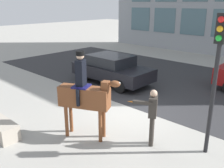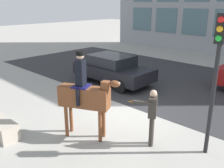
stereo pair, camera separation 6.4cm
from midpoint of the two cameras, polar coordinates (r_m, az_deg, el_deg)
The scene contains 6 objects.
ground_plane at distance 9.48m, azimuth 4.00°, elevation -6.70°, with size 80.00×80.00×0.00m, color #9E9B93.
road_surface at distance 13.25m, azimuth 17.28°, elevation -0.14°, with size 23.96×8.50×0.01m.
mounted_horse_lead at distance 7.42m, azimuth -5.98°, elevation -2.48°, with size 1.83×1.10×2.67m.
pedestrian_bystander at distance 7.16m, azimuth 9.36°, elevation -6.62°, with size 0.74×0.76×1.70m.
street_car_near_lane at distance 12.79m, azimuth 0.28°, elevation 3.53°, with size 4.25×1.95×1.44m.
traffic_light at distance 6.72m, azimuth 23.08°, elevation 4.22°, with size 0.24×0.29×3.74m.
Camera 2 is at (5.47, -6.64, 3.98)m, focal length 40.00 mm.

